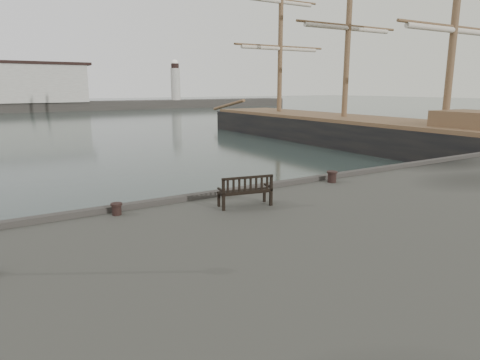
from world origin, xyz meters
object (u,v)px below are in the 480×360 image
object	(u,v)px
bollard_left	(117,209)
tall_ship_main	(343,136)
bench	(245,197)
bollard_right	(332,177)

from	to	relation	value
bollard_left	tall_ship_main	bearing A→B (deg)	32.60
bollard_left	tall_ship_main	world-z (taller)	tall_ship_main
bench	bollard_right	distance (m)	4.99
bench	bollard_left	world-z (taller)	bench
bollard_left	tall_ship_main	size ratio (longest dim) A/B	0.01
bollard_left	bollard_right	xyz separation A→B (m)	(8.64, -0.14, 0.04)
tall_ship_main	bollard_right	bearing A→B (deg)	-135.20
bollard_left	bollard_right	bearing A→B (deg)	-0.94
bollard_right	bollard_left	bearing A→B (deg)	179.06
bench	bollard_right	world-z (taller)	bench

